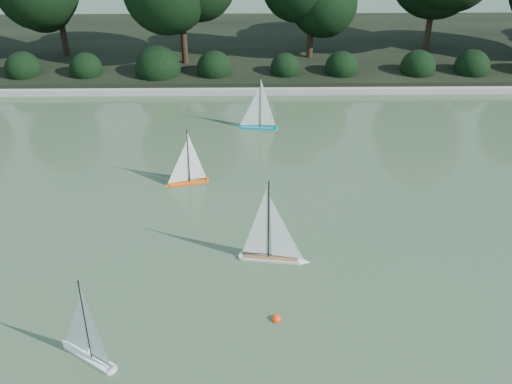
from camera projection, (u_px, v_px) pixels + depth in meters
ground at (313, 306)px, 9.05m from camera, size 80.00×80.00×0.00m
pond_coping at (282, 90)px, 16.67m from camera, size 40.00×0.35×0.18m
far_bank at (276, 47)px, 20.05m from camera, size 40.00×8.00×0.30m
shrub_hedge at (281, 68)px, 17.25m from camera, size 29.10×1.10×1.10m
sailboat_white_a at (83, 343)px, 8.05m from camera, size 0.99×0.74×1.51m
sailboat_white_b at (277, 248)px, 9.90m from camera, size 1.28×0.37×1.75m
sailboat_orange at (184, 175)px, 12.17m from camera, size 1.00×0.37×1.36m
sailboat_teal at (255, 120)px, 14.55m from camera, size 1.10×0.32×1.50m
race_buoy at (276, 319)px, 8.79m from camera, size 0.17×0.17×0.17m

